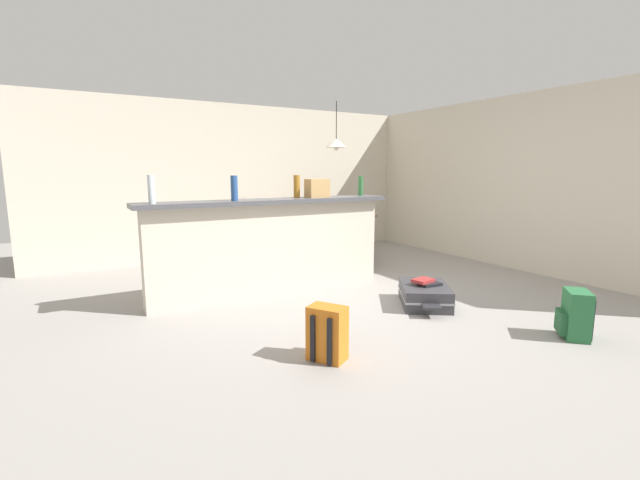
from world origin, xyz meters
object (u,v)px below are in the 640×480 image
(bottle_green, at_px, (361,186))
(dining_chair_near_partition, at_px, (352,232))
(backpack_green, at_px, (575,315))
(grocery_bag, at_px, (317,188))
(bottle_blue, at_px, (234,188))
(bottle_clear, at_px, (151,189))
(dining_chair_far_side, at_px, (321,224))
(pendant_lamp, at_px, (336,143))
(dining_table, at_px, (334,220))
(suitcase_flat_charcoal, at_px, (425,295))
(bottle_amber, at_px, (297,186))
(backpack_orange, at_px, (328,334))
(book_stack, at_px, (426,282))

(bottle_green, xyz_separation_m, dining_chair_near_partition, (0.39, 0.74, -0.72))
(backpack_green, bearing_deg, grocery_bag, 113.55)
(bottle_blue, bearing_deg, bottle_clear, 178.07)
(dining_chair_near_partition, xyz_separation_m, dining_chair_far_side, (0.07, 1.07, 0.00))
(bottle_green, bearing_deg, pendant_lamp, 71.01)
(bottle_green, distance_m, dining_chair_near_partition, 1.10)
(dining_chair_near_partition, distance_m, pendant_lamp, 1.46)
(bottle_clear, bearing_deg, pendant_lamp, 25.24)
(grocery_bag, distance_m, pendant_lamp, 1.89)
(bottle_green, height_order, dining_table, bottle_green)
(dining_table, xyz_separation_m, backpack_green, (0.04, -3.84, -0.44))
(bottle_clear, xyz_separation_m, bottle_blue, (0.82, -0.03, -0.01))
(suitcase_flat_charcoal, bearing_deg, bottle_amber, 124.56)
(bottle_blue, distance_m, suitcase_flat_charcoal, 2.33)
(bottle_clear, bearing_deg, bottle_blue, -1.93)
(backpack_orange, bearing_deg, bottle_blue, 93.42)
(bottle_clear, height_order, backpack_green, bottle_clear)
(bottle_green, height_order, dining_chair_near_partition, bottle_green)
(dining_chair_near_partition, distance_m, suitcase_flat_charcoal, 2.08)
(backpack_green, height_order, book_stack, backpack_green)
(book_stack, bearing_deg, dining_chair_near_partition, 78.33)
(backpack_orange, bearing_deg, dining_chair_far_side, 60.49)
(bottle_blue, distance_m, dining_table, 2.60)
(book_stack, bearing_deg, bottle_amber, 124.78)
(dining_table, bearing_deg, bottle_amber, -136.54)
(bottle_green, distance_m, book_stack, 1.60)
(bottle_clear, xyz_separation_m, grocery_bag, (1.88, 0.05, -0.03))
(bottle_green, xyz_separation_m, dining_table, (0.39, 1.25, -0.59))
(bottle_clear, distance_m, dining_chair_far_side, 3.65)
(dining_chair_far_side, relative_size, suitcase_flat_charcoal, 1.07)
(dining_chair_far_side, height_order, pendant_lamp, pendant_lamp)
(dining_chair_far_side, xyz_separation_m, backpack_orange, (-2.09, -3.70, -0.31))
(dining_table, distance_m, dining_chair_near_partition, 0.53)
(dining_chair_near_partition, height_order, dining_chair_far_side, same)
(bottle_amber, xyz_separation_m, dining_table, (1.30, 1.23, -0.60))
(suitcase_flat_charcoal, bearing_deg, pendant_lamp, 79.29)
(bottle_amber, distance_m, dining_chair_far_side, 2.37)
(bottle_clear, distance_m, dining_chair_near_partition, 3.16)
(pendant_lamp, xyz_separation_m, backpack_orange, (-2.08, -3.20, -1.66))
(bottle_clear, bearing_deg, book_stack, -24.52)
(dining_table, height_order, dining_chair_near_partition, dining_chair_near_partition)
(dining_chair_near_partition, relative_size, book_stack, 3.23)
(suitcase_flat_charcoal, height_order, backpack_green, backpack_green)
(dining_table, height_order, backpack_orange, dining_table)
(bottle_green, xyz_separation_m, backpack_orange, (-1.63, -1.89, -1.03))
(suitcase_flat_charcoal, xyz_separation_m, book_stack, (0.01, -0.01, 0.14))
(bottle_clear, bearing_deg, dining_chair_far_side, 32.39)
(pendant_lamp, bearing_deg, suitcase_flat_charcoal, -100.71)
(dining_chair_near_partition, xyz_separation_m, book_stack, (-0.41, -2.01, -0.26))
(grocery_bag, bearing_deg, backpack_green, -66.45)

